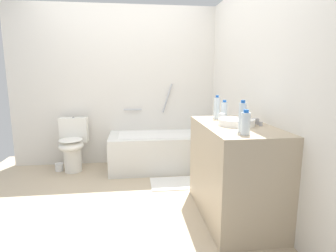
% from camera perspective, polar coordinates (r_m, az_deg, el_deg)
% --- Properties ---
extents(ground_plane, '(3.78, 3.78, 0.00)m').
position_cam_1_polar(ground_plane, '(3.12, -9.75, -15.01)').
color(ground_plane, '#C1AD8E').
extents(wall_back_tiled, '(3.18, 0.10, 2.31)m').
position_cam_1_polar(wall_back_tiled, '(4.24, -9.45, 8.00)').
color(wall_back_tiled, silver).
rests_on(wall_back_tiled, ground_plane).
extents(wall_right_mirror, '(0.10, 3.15, 2.31)m').
position_cam_1_polar(wall_right_mirror, '(3.09, 17.37, 6.73)').
color(wall_right_mirror, silver).
rests_on(wall_right_mirror, ground_plane).
extents(bathtub, '(1.49, 0.71, 1.20)m').
position_cam_1_polar(bathtub, '(4.00, -1.16, -4.93)').
color(bathtub, silver).
rests_on(bathtub, ground_plane).
extents(toilet, '(0.38, 0.51, 0.74)m').
position_cam_1_polar(toilet, '(4.10, -18.99, -3.45)').
color(toilet, white).
rests_on(toilet, ground_plane).
extents(vanity_counter, '(0.60, 1.13, 0.89)m').
position_cam_1_polar(vanity_counter, '(2.72, 13.39, -8.97)').
color(vanity_counter, tan).
rests_on(vanity_counter, ground_plane).
extents(sink_basin, '(0.32, 0.32, 0.06)m').
position_cam_1_polar(sink_basin, '(2.58, 13.90, 0.79)').
color(sink_basin, white).
rests_on(sink_basin, vanity_counter).
extents(sink_faucet, '(0.14, 0.15, 0.06)m').
position_cam_1_polar(sink_faucet, '(2.65, 17.65, 0.87)').
color(sink_faucet, '#A5A5AA').
rests_on(sink_faucet, vanity_counter).
extents(water_bottle_0, '(0.06, 0.06, 0.24)m').
position_cam_1_polar(water_bottle_0, '(2.90, 10.00, 3.71)').
color(water_bottle_0, silver).
rests_on(water_bottle_0, vanity_counter).
extents(water_bottle_1, '(0.06, 0.06, 0.19)m').
position_cam_1_polar(water_bottle_1, '(3.01, 9.92, 3.42)').
color(water_bottle_1, silver).
rests_on(water_bottle_1, vanity_counter).
extents(water_bottle_2, '(0.06, 0.06, 0.20)m').
position_cam_1_polar(water_bottle_2, '(2.82, 11.46, 3.06)').
color(water_bottle_2, silver).
rests_on(water_bottle_2, vanity_counter).
extents(water_bottle_3, '(0.07, 0.07, 0.19)m').
position_cam_1_polar(water_bottle_3, '(2.19, 15.65, 0.56)').
color(water_bottle_3, silver).
rests_on(water_bottle_3, vanity_counter).
extents(water_bottle_4, '(0.06, 0.06, 0.26)m').
position_cam_1_polar(water_bottle_4, '(2.27, 15.01, 1.75)').
color(water_bottle_4, silver).
rests_on(water_bottle_4, vanity_counter).
extents(drinking_glass_0, '(0.06, 0.06, 0.09)m').
position_cam_1_polar(drinking_glass_0, '(2.73, 10.98, 1.74)').
color(drinking_glass_0, white).
rests_on(drinking_glass_0, vanity_counter).
extents(bath_mat, '(0.58, 0.42, 0.01)m').
position_cam_1_polar(bath_mat, '(3.52, 1.26, -11.67)').
color(bath_mat, white).
rests_on(bath_mat, ground_plane).
extents(toilet_paper_roll, '(0.11, 0.11, 0.11)m').
position_cam_1_polar(toilet_paper_roll, '(4.23, -21.41, -7.86)').
color(toilet_paper_roll, white).
rests_on(toilet_paper_roll, ground_plane).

